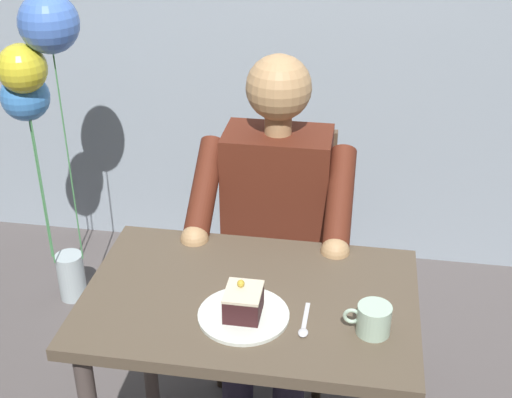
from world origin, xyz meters
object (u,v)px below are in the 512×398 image
(dining_table, at_px, (250,327))
(cake_slice, at_px, (245,302))
(dessert_spoon, at_px, (304,325))
(balloon_display, at_px, (40,86))
(coffee_cup, at_px, (373,319))
(seated_person, at_px, (274,230))
(chair, at_px, (279,240))

(dining_table, relative_size, cake_slice, 8.52)
(dessert_spoon, bearing_deg, balloon_display, -39.70)
(coffee_cup, xyz_separation_m, dessert_spoon, (0.17, 0.01, -0.04))
(dining_table, bearing_deg, seated_person, -90.00)
(dining_table, relative_size, coffee_cup, 7.53)
(coffee_cup, bearing_deg, seated_person, -60.07)
(balloon_display, bearing_deg, cake_slice, 136.34)
(dessert_spoon, bearing_deg, seated_person, -74.56)
(dessert_spoon, xyz_separation_m, balloon_display, (1.11, -0.92, 0.27))
(chair, xyz_separation_m, seated_person, (0.00, 0.17, 0.15))
(chair, distance_m, coffee_cup, 0.87)
(balloon_display, bearing_deg, dessert_spoon, 140.30)
(dining_table, height_order, seated_person, seated_person)
(chair, distance_m, balloon_display, 1.08)
(coffee_cup, distance_m, dessert_spoon, 0.18)
(chair, relative_size, cake_slice, 8.43)
(coffee_cup, relative_size, balloon_display, 0.09)
(seated_person, bearing_deg, coffee_cup, 119.93)
(cake_slice, bearing_deg, coffee_cup, 178.54)
(coffee_cup, relative_size, dessert_spoon, 0.86)
(seated_person, bearing_deg, dining_table, 90.00)
(dining_table, relative_size, balloon_display, 0.68)
(chair, relative_size, balloon_display, 0.67)
(dining_table, bearing_deg, cake_slice, 92.67)
(coffee_cup, bearing_deg, cake_slice, -1.46)
(cake_slice, relative_size, coffee_cup, 0.88)
(seated_person, height_order, dessert_spoon, seated_person)
(cake_slice, height_order, balloon_display, balloon_display)
(coffee_cup, height_order, balloon_display, balloon_display)
(dining_table, height_order, dessert_spoon, dessert_spoon)
(coffee_cup, bearing_deg, chair, -66.04)
(chair, xyz_separation_m, coffee_cup, (-0.34, 0.76, 0.27))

